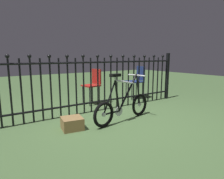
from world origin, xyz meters
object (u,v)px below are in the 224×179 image
(chair_navy, at_px, (137,79))
(chair_red, at_px, (93,83))
(display_crate, at_px, (72,123))
(bicycle, at_px, (123,105))

(chair_navy, bearing_deg, chair_red, 174.83)
(chair_red, height_order, display_crate, chair_red)
(bicycle, xyz_separation_m, display_crate, (-0.94, 0.14, -0.19))
(chair_navy, relative_size, display_crate, 2.77)
(bicycle, xyz_separation_m, chair_navy, (1.54, 1.35, 0.26))
(bicycle, bearing_deg, display_crate, 171.31)
(bicycle, xyz_separation_m, chair_red, (0.20, 1.47, 0.24))
(bicycle, bearing_deg, chair_red, 82.11)
(display_crate, bearing_deg, chair_red, 49.13)
(chair_red, xyz_separation_m, chair_navy, (1.33, -0.12, 0.02))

